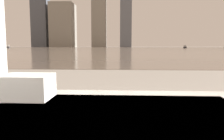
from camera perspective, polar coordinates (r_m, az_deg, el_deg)
name	(u,v)px	position (r m, az deg, el deg)	size (l,w,h in m)	color
towel_stack	(27,87)	(1.17, -21.42, -4.06)	(0.24, 0.18, 0.12)	white
harbor_water	(122,48)	(62.19, 2.72, 5.66)	(180.00, 110.00, 0.01)	gray
harbor_boat_1	(8,47)	(76.56, -25.55, 5.48)	(2.04, 3.06, 1.09)	#4C4C51
harbor_boat_3	(185,47)	(72.67, 18.52, 5.72)	(1.44, 2.74, 0.98)	#2D2D33
skyline_tower_1	(63,25)	(123.01, -12.63, 11.28)	(11.97, 13.02, 23.18)	gray
skyline_tower_2	(99,8)	(120.56, -3.41, 15.96)	(7.47, 7.29, 41.66)	gray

